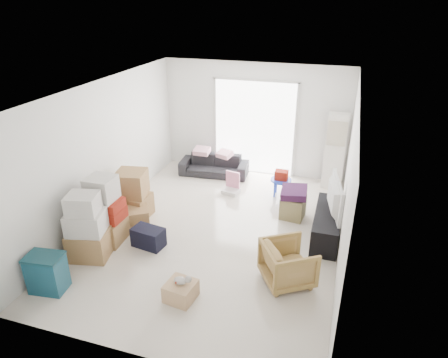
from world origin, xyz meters
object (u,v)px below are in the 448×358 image
at_px(ac_tower, 335,152).
at_px(ottoman, 293,207).
at_px(wood_crate, 181,291).
at_px(tv_console, 327,224).
at_px(storage_bins, 47,273).
at_px(armchair, 288,262).
at_px(kids_table, 281,178).
at_px(sofa, 214,162).
at_px(television, 329,209).

height_order(ac_tower, ottoman, ac_tower).
bearing_deg(wood_crate, tv_console, 51.04).
bearing_deg(storage_bins, ottoman, 45.72).
height_order(armchair, ottoman, armchair).
relative_size(ac_tower, kids_table, 2.93).
distance_m(ac_tower, sofa, 2.88).
bearing_deg(ottoman, kids_table, 114.71).
relative_size(television, ottoman, 2.47).
relative_size(tv_console, armchair, 2.05).
distance_m(tv_console, television, 0.33).
distance_m(tv_console, wood_crate, 3.04).
bearing_deg(armchair, ac_tower, -39.13).
xyz_separation_m(armchair, wood_crate, (-1.43, -0.86, -0.23)).
distance_m(sofa, armchair, 4.26).
xyz_separation_m(tv_console, armchair, (-0.48, -1.50, 0.12)).
bearing_deg(wood_crate, storage_bins, -168.34).
height_order(ac_tower, kids_table, ac_tower).
bearing_deg(ac_tower, sofa, -176.96).
bearing_deg(ottoman, sofa, 145.22).
bearing_deg(ottoman, ac_tower, 68.72).
distance_m(tv_console, armchair, 1.58).
distance_m(television, storage_bins, 4.79).
distance_m(armchair, storage_bins, 3.65).
bearing_deg(tv_console, television, 90.00).
bearing_deg(sofa, tv_console, -40.12).
relative_size(tv_console, storage_bins, 2.48).
bearing_deg(kids_table, television, -51.50).
height_order(ac_tower, armchair, ac_tower).
bearing_deg(television, storage_bins, 114.68).
relative_size(armchair, wood_crate, 1.80).
bearing_deg(ottoman, tv_console, -36.14).
bearing_deg(ac_tower, wood_crate, -112.31).
relative_size(ac_tower, tv_console, 1.15).
bearing_deg(television, tv_console, 169.25).
height_order(tv_console, wood_crate, tv_console).
relative_size(sofa, storage_bins, 2.70).
height_order(ottoman, wood_crate, ottoman).
bearing_deg(tv_console, storage_bins, -144.57).
height_order(sofa, kids_table, sofa).
bearing_deg(storage_bins, wood_crate, 11.66).
bearing_deg(wood_crate, ottoman, 67.10).
bearing_deg(armchair, ottoman, -26.28).
bearing_deg(kids_table, wood_crate, -102.24).
xyz_separation_m(tv_console, kids_table, (-1.10, 1.38, 0.17)).
bearing_deg(storage_bins, ac_tower, 52.11).
distance_m(television, sofa, 3.53).
bearing_deg(tv_console, ottoman, 143.86).
xyz_separation_m(ac_tower, kids_table, (-1.05, -0.79, -0.45)).
distance_m(ac_tower, armchair, 3.73).
bearing_deg(television, armchair, 151.51).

